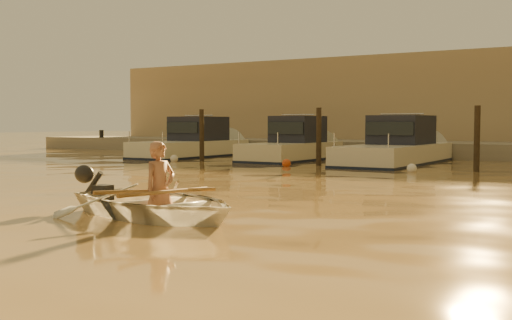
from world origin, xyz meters
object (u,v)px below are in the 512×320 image
Objects in this scene: person at (160,190)px; moored_boat_0 at (190,142)px; dinghy at (156,203)px; moored_boat_1 at (292,144)px; moored_boat_2 at (395,147)px.

person is 17.99m from moored_boat_0.
moored_boat_1 is (-5.41, 14.60, 0.40)m from dinghy.
moored_boat_1 is (-5.51, 14.62, 0.18)m from person.
person is at bearing -54.35° from moored_boat_0.
dinghy is 0.48× the size of moored_boat_0.
moored_boat_0 and moored_boat_1 have the same top height.
dinghy is at bearing -85.35° from moored_boat_2.
dinghy is 17.92m from moored_boat_0.
moored_boat_0 is 1.12× the size of moored_boat_1.
person is (0.10, -0.02, 0.22)m from dinghy.
moored_boat_0 is at bearing 47.50° from dinghy.
dinghy is 0.43× the size of moored_boat_2.
moored_boat_1 is 0.80× the size of moored_boat_2.
person is at bearing -90.00° from dinghy.
moored_boat_1 is at bearing 180.00° from moored_boat_2.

